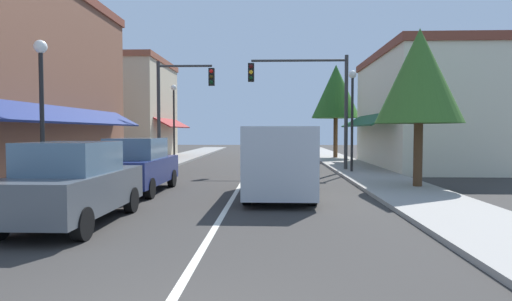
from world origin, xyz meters
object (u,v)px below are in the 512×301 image
Objects in this scene: tree_right_near at (419,77)px; tree_right_far at (336,92)px; traffic_signal_mast_arm at (312,92)px; parked_car_nearest_left at (73,184)px; parked_car_second_left at (138,165)px; street_lamp_left_near at (41,93)px; street_lamp_left_far at (174,110)px; van_in_lane at (279,159)px; traffic_signal_left_corner at (177,98)px; street_lamp_right_mid at (352,104)px.

tree_right_near is 0.82× the size of tree_right_far.
parked_car_nearest_left is at bearing -116.68° from traffic_signal_mast_arm.
parked_car_second_left is at bearing 91.60° from parked_car_nearest_left.
street_lamp_left_far is (0.02, 15.71, 0.27)m from street_lamp_left_near.
parked_car_nearest_left is at bearing -136.23° from van_in_lane.
tree_right_near is (11.28, -12.53, 0.52)m from street_lamp_left_far.
street_lamp_left_near reaches higher than parked_car_second_left.
traffic_signal_left_corner is at bearing 171.41° from traffic_signal_mast_arm.
tree_right_near is at bearing -37.08° from traffic_signal_left_corner.
street_lamp_left_far is at bearing 104.90° from traffic_signal_left_corner.
tree_right_far is at bearing 91.69° from tree_right_near.
street_lamp_right_mid is (8.69, -2.18, -0.48)m from traffic_signal_left_corner.
street_lamp_left_near is at bearing -90.07° from street_lamp_left_far.
van_in_lane is at bearing 13.09° from street_lamp_left_near.
street_lamp_left_far reaches higher than parked_car_second_left.
parked_car_second_left is at bearing -81.88° from street_lamp_left_far.
parked_car_second_left is 0.92× the size of street_lamp_left_near.
traffic_signal_mast_arm is (6.33, 7.48, 3.02)m from parked_car_second_left.
parked_car_second_left is 0.79× the size of van_in_lane.
parked_car_second_left is 0.61× the size of tree_right_far.
tree_right_far reaches higher than parked_car_nearest_left.
traffic_signal_left_corner is at bearing 165.92° from street_lamp_right_mid.
traffic_signal_left_corner is 12.73m from tree_right_far.
parked_car_second_left is 0.83× the size of street_lamp_left_far.
traffic_signal_mast_arm is at bearing 49.35° from street_lamp_left_near.
tree_right_near is at bearing 6.57° from parked_car_second_left.
street_lamp_right_mid reaches higher than parked_car_nearest_left.
traffic_signal_left_corner is 1.14× the size of street_lamp_left_far.
van_in_lane is 0.92× the size of traffic_signal_left_corner.
traffic_signal_mast_arm is at bearing 78.52° from van_in_lane.
tree_right_near is (4.75, 1.66, 2.69)m from van_in_lane.
traffic_signal_mast_arm is 1.05× the size of tree_right_near.
tree_right_far is (10.81, 3.42, 1.47)m from street_lamp_left_far.
street_lamp_left_near reaches higher than parked_car_nearest_left.
tree_right_near is (9.95, -7.52, 0.12)m from traffic_signal_left_corner.
van_in_lane is at bearing 43.09° from parked_car_nearest_left.
van_in_lane is 0.91× the size of traffic_signal_mast_arm.
street_lamp_left_near is 11.77m from tree_right_near.
street_lamp_left_far is (-1.33, 5.01, -0.40)m from traffic_signal_left_corner.
parked_car_second_left is 10.55m from street_lamp_right_mid.
parked_car_nearest_left is at bearing -51.76° from street_lamp_left_near.
tree_right_far is (10.83, 19.13, 1.74)m from street_lamp_left_near.
tree_right_far reaches higher than parked_car_second_left.
street_lamp_right_mid is (7.94, 11.18, 2.35)m from parked_car_nearest_left.
street_lamp_left_far is 16.87m from tree_right_near.
street_lamp_right_mid is at bearing 64.04° from van_in_lane.
street_lamp_left_far is at bearing 115.28° from van_in_lane.
van_in_lane is 18.48m from tree_right_far.
street_lamp_left_far reaches higher than street_lamp_right_mid.
traffic_signal_left_corner is at bearing -138.35° from tree_right_far.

